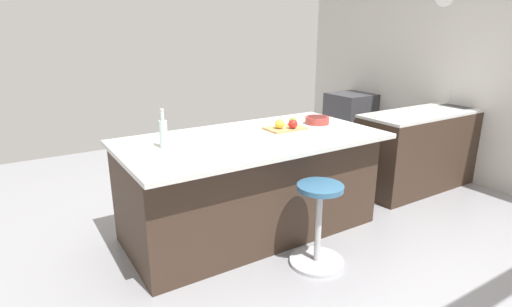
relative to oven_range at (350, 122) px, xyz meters
name	(u,v)px	position (x,y,z in m)	size (l,w,h in m)	color
ground_plane	(295,233)	(2.36, 1.72, -0.44)	(7.55, 7.55, 0.00)	gray
interior_partition_left	(483,65)	(-0.35, 1.72, 0.97)	(0.15, 5.81, 2.81)	beige
sink_cabinet	(441,144)	(0.00, 1.55, 0.02)	(2.41, 0.60, 1.19)	#38281E
oven_range	(350,122)	(0.00, 0.00, 0.00)	(0.60, 0.61, 0.88)	#38383D
kitchen_island	(250,184)	(2.68, 1.44, 0.02)	(2.29, 1.19, 0.92)	#38281E
stool_by_window	(318,227)	(2.52, 2.21, -0.12)	(0.44, 0.44, 0.68)	#B7B7BC
cutting_board	(285,128)	(2.28, 1.41, 0.49)	(0.36, 0.24, 0.02)	tan
apple_green	(293,121)	(2.17, 1.39, 0.54)	(0.08, 0.08, 0.08)	#609E2D
apple_yellow	(279,124)	(2.35, 1.42, 0.54)	(0.09, 0.09, 0.09)	gold
apple_red	(293,124)	(2.24, 1.48, 0.54)	(0.08, 0.08, 0.08)	red
water_bottle	(163,133)	(3.44, 1.39, 0.60)	(0.06, 0.06, 0.31)	silver
fruit_bowl	(317,120)	(1.87, 1.39, 0.52)	(0.24, 0.24, 0.07)	#993833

